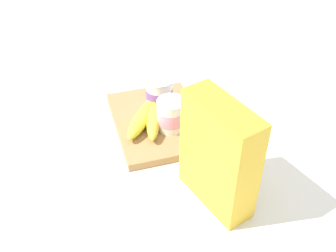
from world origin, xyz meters
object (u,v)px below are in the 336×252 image
(cutting_board, at_px, (158,122))
(cereal_box, at_px, (219,155))
(yogurt_cup_back, at_px, (171,115))
(banana_bunch, at_px, (147,118))
(yogurt_cup_front, at_px, (159,92))

(cutting_board, relative_size, cereal_box, 1.21)
(cereal_box, xyz_separation_m, yogurt_cup_back, (-0.23, -0.03, -0.06))
(cutting_board, bearing_deg, cereal_box, 11.05)
(banana_bunch, bearing_deg, cereal_box, 17.89)
(cereal_box, bearing_deg, yogurt_cup_front, 168.48)
(cereal_box, distance_m, yogurt_cup_front, 0.34)
(cutting_board, height_order, cereal_box, cereal_box)
(yogurt_cup_front, bearing_deg, banana_bunch, -35.89)
(yogurt_cup_front, relative_size, yogurt_cup_back, 1.00)
(cereal_box, relative_size, yogurt_cup_back, 2.99)
(yogurt_cup_back, xyz_separation_m, banana_bunch, (-0.03, -0.05, -0.02))
(cutting_board, xyz_separation_m, cereal_box, (0.27, 0.05, 0.11))
(cereal_box, relative_size, yogurt_cup_front, 2.98)
(yogurt_cup_back, bearing_deg, cereal_box, 7.60)
(yogurt_cup_front, height_order, banana_bunch, yogurt_cup_front)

